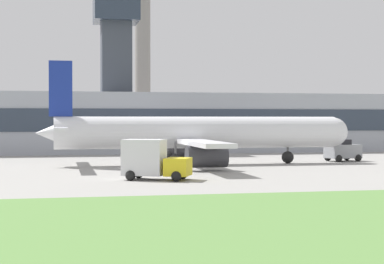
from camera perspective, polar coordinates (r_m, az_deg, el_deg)
The scene contains 6 objects.
ground_plane at distance 52.75m, azimuth -1.46°, elevation -3.35°, with size 400.00×400.00×0.00m, color #999691.
terminal_building at distance 81.69m, azimuth -5.21°, elevation 1.03°, with size 80.37×12.19×19.34m.
smokestack_left at distance 108.23m, azimuth -4.42°, elevation 8.17°, with size 3.00×3.00×34.61m.
airplane at distance 58.29m, azimuth 0.22°, elevation -0.21°, with size 28.99×26.41×9.24m.
pushback_tug at distance 64.96m, azimuth 13.26°, elevation -1.69°, with size 3.57×2.92×2.15m.
baggage_truck at distance 43.77m, azimuth -3.57°, elevation -2.54°, with size 4.94×3.72×2.75m.
Camera 1 is at (-9.36, -51.75, 4.10)m, focal length 60.00 mm.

